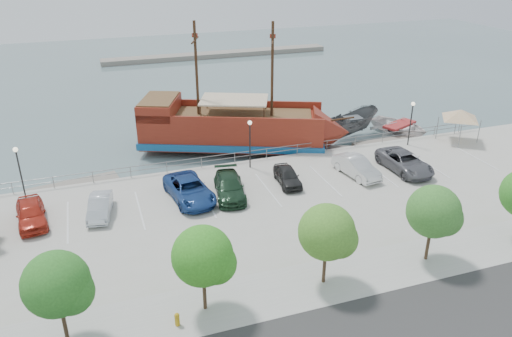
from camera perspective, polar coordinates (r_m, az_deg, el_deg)
name	(u,v)px	position (r m, az deg, el deg)	size (l,w,h in m)	color
ground	(277,213)	(38.33, 2.39, -5.06)	(160.00, 160.00, 0.00)	slate
sidewalk	(339,278)	(30.23, 9.44, -12.28)	(100.00, 4.00, 0.05)	#A4A3A1
seawall_railing	(245,156)	(44.22, -1.21, 1.43)	(50.00, 0.06, 1.00)	gray
far_shore	(218,55)	(90.68, -4.41, 12.86)	(40.00, 3.00, 0.80)	gray
pirate_ship	(248,129)	(48.77, -0.97, 4.53)	(20.75, 12.82, 12.95)	maroon
patrol_boat	(352,126)	(53.08, 10.96, 4.81)	(2.57, 6.84, 2.65)	#515254
speedboat	(399,128)	(55.46, 16.03, 4.43)	(4.56, 6.38, 1.32)	silver
dock_west	(73,187)	(44.37, -20.15, -1.98)	(7.49, 2.14, 0.43)	gray
dock_mid	(330,151)	(49.21, 8.47, 1.98)	(7.18, 2.05, 0.41)	slate
dock_east	(386,143)	(52.25, 14.61, 2.79)	(6.78, 1.94, 0.39)	gray
canopy_tent	(462,110)	(51.90, 22.44, 6.23)	(5.13, 5.13, 3.65)	slate
fire_hydrant	(177,319)	(26.87, -9.00, -16.62)	(0.28, 0.28, 0.79)	#C09313
lamp_post_left	(19,164)	(40.74, -25.50, 0.45)	(0.36, 0.36, 4.28)	black
lamp_post_mid	(250,136)	(42.17, -0.70, 3.77)	(0.36, 0.36, 4.28)	black
lamp_post_right	(412,116)	(49.27, 17.35, 5.77)	(0.36, 0.36, 4.28)	black
tree_b	(60,286)	(25.66, -21.50, -12.39)	(3.30, 3.20, 5.00)	#473321
tree_c	(206,258)	(25.91, -5.77, -10.11)	(3.30, 3.20, 5.00)	#473321
tree_d	(330,234)	(27.97, 8.41, -7.39)	(3.30, 3.20, 5.00)	#473321
tree_e	(436,213)	(31.49, 19.90, -4.81)	(3.30, 3.20, 5.00)	#473321
parked_car_a	(31,213)	(37.98, -24.33, -4.67)	(1.88, 4.68, 1.59)	#B32A1B
parked_car_b	(100,207)	(37.37, -17.42, -4.17)	(1.45, 4.15, 1.37)	silver
parked_car_c	(189,190)	(38.06, -7.62, -2.39)	(2.71, 5.88, 1.63)	navy
parked_car_d	(229,187)	(38.30, -3.06, -2.10)	(2.14, 5.27, 1.53)	#1A3722
parked_car_e	(288,176)	(40.22, 3.62, -0.86)	(1.62, 4.03, 1.37)	#242424
parked_car_f	(356,167)	(42.31, 11.40, 0.19)	(1.68, 4.83, 1.59)	silver
parked_car_g	(405,162)	(44.22, 16.63, 0.73)	(2.67, 5.79, 1.61)	#5D5D63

